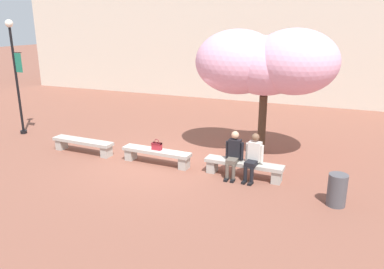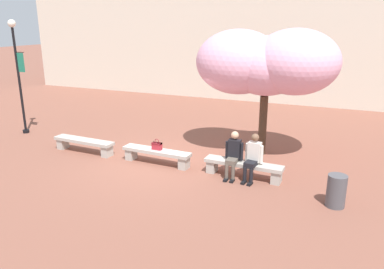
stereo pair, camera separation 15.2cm
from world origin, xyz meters
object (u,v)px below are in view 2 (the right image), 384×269
object	(u,v)px
stone_bench_west_end	(84,143)
trash_bin	(336,191)
stone_bench_center	(243,167)
person_seated_left	(233,153)
lamp_post_with_banner	(18,67)
person_seated_right	(253,156)
handbag	(157,145)
stone_bench_near_west	(157,154)
cherry_tree_main	(266,63)

from	to	relation	value
stone_bench_west_end	trash_bin	xyz separation A→B (m)	(7.85, -0.83, 0.08)
stone_bench_center	person_seated_left	size ratio (longest dim) A/B	1.72
stone_bench_west_end	stone_bench_center	distance (m)	5.41
lamp_post_with_banner	trash_bin	distance (m)	11.75
stone_bench_center	person_seated_left	world-z (taller)	person_seated_left
person_seated_right	lamp_post_with_banner	world-z (taller)	lamp_post_with_banner
stone_bench_west_end	handbag	size ratio (longest dim) A/B	6.53
stone_bench_near_west	cherry_tree_main	world-z (taller)	cherry_tree_main
stone_bench_near_west	cherry_tree_main	distance (m)	4.34
handbag	stone_bench_west_end	bearing A→B (deg)	-179.62
stone_bench_near_west	handbag	xyz separation A→B (m)	(0.01, 0.02, 0.27)
stone_bench_west_end	stone_bench_center	xyz separation A→B (m)	(5.41, 0.00, 0.00)
lamp_post_with_banner	stone_bench_center	bearing A→B (deg)	-6.24
handbag	lamp_post_with_banner	distance (m)	6.64
stone_bench_west_end	stone_bench_near_west	size ratio (longest dim) A/B	1.00
handbag	cherry_tree_main	xyz separation A→B (m)	(2.74, 2.07, 2.36)
stone_bench_near_west	lamp_post_with_banner	xyz separation A→B (m)	(-6.26, 0.98, 2.22)
stone_bench_near_west	lamp_post_with_banner	distance (m)	6.72
lamp_post_with_banner	trash_bin	xyz separation A→B (m)	(11.41, -1.81, -2.15)
stone_bench_west_end	person_seated_left	size ratio (longest dim) A/B	1.72
handbag	cherry_tree_main	size ratio (longest dim) A/B	0.08
stone_bench_center	cherry_tree_main	xyz separation A→B (m)	(0.04, 2.09, 2.63)
handbag	person_seated_left	bearing A→B (deg)	-1.70
trash_bin	stone_bench_center	bearing A→B (deg)	161.28
trash_bin	stone_bench_near_west	bearing A→B (deg)	170.86
cherry_tree_main	stone_bench_west_end	bearing A→B (deg)	-159.04
stone_bench_west_end	handbag	xyz separation A→B (m)	(2.72, 0.02, 0.27)
stone_bench_near_west	lamp_post_with_banner	world-z (taller)	lamp_post_with_banner
person_seated_right	stone_bench_west_end	bearing A→B (deg)	179.47
trash_bin	lamp_post_with_banner	bearing A→B (deg)	170.99
stone_bench_west_end	lamp_post_with_banner	world-z (taller)	lamp_post_with_banner
stone_bench_near_west	stone_bench_center	xyz separation A→B (m)	(2.70, 0.00, 0.00)
person_seated_left	trash_bin	distance (m)	2.85
stone_bench_west_end	trash_bin	distance (m)	7.90
person_seated_left	stone_bench_west_end	bearing A→B (deg)	179.40
stone_bench_west_end	cherry_tree_main	distance (m)	6.40
handbag	cherry_tree_main	distance (m)	4.17
stone_bench_center	person_seated_right	bearing A→B (deg)	-11.09
stone_bench_west_end	cherry_tree_main	bearing A→B (deg)	20.96
cherry_tree_main	trash_bin	world-z (taller)	cherry_tree_main
stone_bench_center	person_seated_right	distance (m)	0.47
person_seated_left	stone_bench_center	bearing A→B (deg)	10.85
person_seated_right	stone_bench_near_west	bearing A→B (deg)	178.98
lamp_post_with_banner	handbag	bearing A→B (deg)	-8.72
person_seated_right	handbag	xyz separation A→B (m)	(-2.96, 0.07, -0.12)
stone_bench_near_west	person_seated_left	distance (m)	2.46
stone_bench_near_west	cherry_tree_main	xyz separation A→B (m)	(2.75, 2.09, 2.63)
cherry_tree_main	handbag	bearing A→B (deg)	-142.89
stone_bench_center	stone_bench_west_end	bearing A→B (deg)	180.00
stone_bench_near_west	person_seated_right	distance (m)	3.00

